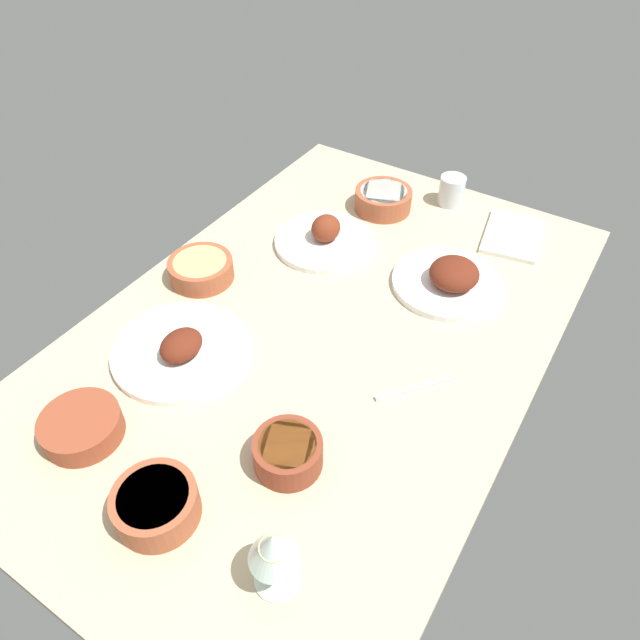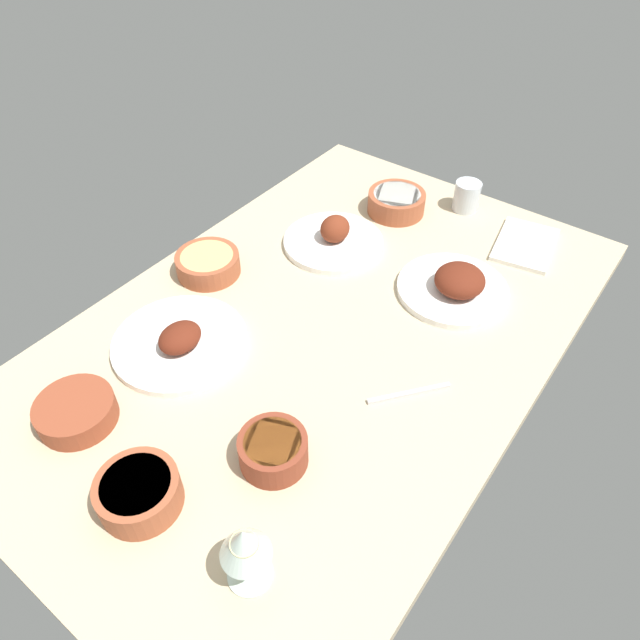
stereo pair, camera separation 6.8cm
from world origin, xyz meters
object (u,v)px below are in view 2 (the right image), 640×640
at_px(bowl_soup, 273,450).
at_px(wine_glass, 245,545).
at_px(plate_far_side, 334,239).
at_px(plate_center_main, 456,285).
at_px(bowl_potatoes, 139,492).
at_px(bowl_pasta, 208,263).
at_px(bowl_cream, 396,202).
at_px(bowl_sauce, 76,411).
at_px(water_tumbler, 467,196).
at_px(folded_napkin, 525,245).
at_px(plate_near_viewer, 180,342).
at_px(fork_loose, 409,393).

height_order(bowl_soup, wine_glass, wine_glass).
distance_m(plate_far_side, plate_center_main, 0.33).
bearing_deg(wine_glass, bowl_potatoes, -85.54).
distance_m(plate_center_main, bowl_pasta, 0.58).
bearing_deg(bowl_pasta, bowl_soup, 56.43).
relative_size(bowl_cream, wine_glass, 1.09).
xyz_separation_m(bowl_sauce, water_tumbler, (-1.07, 0.25, 0.01)).
height_order(plate_far_side, water_tumbler, same).
bearing_deg(folded_napkin, water_tumbler, -107.79).
bearing_deg(bowl_soup, bowl_sauce, -66.52).
bearing_deg(bowl_pasta, wine_glass, 49.41).
height_order(plate_near_viewer, bowl_cream, plate_near_viewer).
relative_size(bowl_sauce, bowl_soup, 1.20).
height_order(bowl_sauce, bowl_potatoes, bowl_potatoes).
bearing_deg(bowl_sauce, plate_far_side, 175.15).
xyz_separation_m(bowl_soup, fork_loose, (-0.27, 0.11, -0.03)).
distance_m(plate_near_viewer, wine_glass, 0.51).
bearing_deg(bowl_cream, bowl_pasta, -24.26).
distance_m(plate_far_side, bowl_cream, 0.23).
relative_size(plate_center_main, bowl_pasta, 1.69).
height_order(plate_far_side, bowl_pasta, plate_far_side).
distance_m(plate_near_viewer, bowl_sauce, 0.24).
bearing_deg(bowl_soup, water_tumbler, -174.17).
bearing_deg(wine_glass, bowl_pasta, -130.59).
bearing_deg(plate_far_side, plate_near_viewer, -5.62).
relative_size(plate_center_main, folded_napkin, 1.31).
height_order(bowl_potatoes, folded_napkin, bowl_potatoes).
bearing_deg(plate_center_main, plate_far_side, -87.53).
distance_m(plate_far_side, folded_napkin, 0.48).
height_order(plate_center_main, bowl_pasta, plate_center_main).
bearing_deg(plate_far_side, bowl_sauce, -4.85).
height_order(plate_near_viewer, bowl_pasta, plate_near_viewer).
bearing_deg(plate_near_viewer, folded_napkin, 150.04).
distance_m(bowl_sauce, wine_glass, 0.45).
xyz_separation_m(bowl_potatoes, folded_napkin, (-1.05, 0.23, -0.03)).
relative_size(plate_near_viewer, bowl_sauce, 1.94).
bearing_deg(folded_napkin, bowl_pasta, -45.78).
distance_m(bowl_sauce, water_tumbler, 1.10).
xyz_separation_m(bowl_pasta, wine_glass, (0.48, 0.56, 0.07)).
bearing_deg(plate_far_side, plate_center_main, 92.47).
bearing_deg(plate_far_side, fork_loose, 52.67).
bearing_deg(wine_glass, plate_far_side, -152.72).
distance_m(bowl_cream, bowl_soup, 0.83).
bearing_deg(bowl_potatoes, plate_center_main, 167.78).
bearing_deg(plate_center_main, folded_napkin, 167.32).
distance_m(wine_glass, fork_loose, 0.45).
relative_size(bowl_sauce, bowl_cream, 0.95).
relative_size(plate_near_viewer, plate_far_side, 1.12).
relative_size(bowl_potatoes, folded_napkin, 0.71).
height_order(bowl_potatoes, water_tumbler, water_tumbler).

